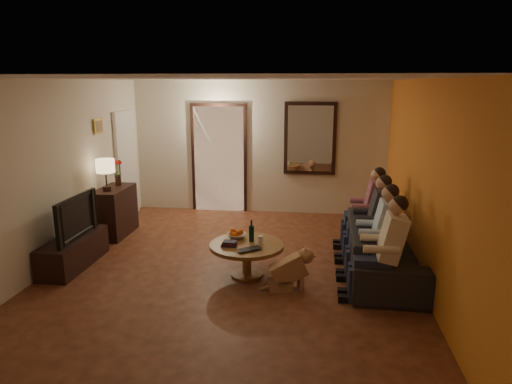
# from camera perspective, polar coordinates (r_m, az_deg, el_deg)

# --- Properties ---
(floor) EXTENTS (5.00, 6.00, 0.01)m
(floor) POSITION_cam_1_polar(r_m,az_deg,el_deg) (6.50, -3.01, -9.57)
(floor) COLOR #492113
(floor) RESTS_ON ground
(ceiling) EXTENTS (5.00, 6.00, 0.01)m
(ceiling) POSITION_cam_1_polar(r_m,az_deg,el_deg) (5.99, -3.32, 13.99)
(ceiling) COLOR white
(ceiling) RESTS_ON back_wall
(back_wall) EXTENTS (5.00, 0.02, 2.60)m
(back_wall) POSITION_cam_1_polar(r_m,az_deg,el_deg) (9.04, 0.36, 5.56)
(back_wall) COLOR beige
(back_wall) RESTS_ON floor
(front_wall) EXTENTS (5.00, 0.02, 2.60)m
(front_wall) POSITION_cam_1_polar(r_m,az_deg,el_deg) (3.33, -12.82, -8.81)
(front_wall) COLOR beige
(front_wall) RESTS_ON floor
(left_wall) EXTENTS (0.02, 6.00, 2.60)m
(left_wall) POSITION_cam_1_polar(r_m,az_deg,el_deg) (7.01, -23.68, 2.12)
(left_wall) COLOR beige
(left_wall) RESTS_ON floor
(right_wall) EXTENTS (0.02, 6.00, 2.60)m
(right_wall) POSITION_cam_1_polar(r_m,az_deg,el_deg) (6.17, 20.33, 0.99)
(right_wall) COLOR beige
(right_wall) RESTS_ON floor
(orange_accent) EXTENTS (0.01, 6.00, 2.60)m
(orange_accent) POSITION_cam_1_polar(r_m,az_deg,el_deg) (6.16, 20.23, 0.99)
(orange_accent) COLOR orange
(orange_accent) RESTS_ON right_wall
(kitchen_doorway) EXTENTS (1.00, 0.06, 2.10)m
(kitchen_doorway) POSITION_cam_1_polar(r_m,az_deg,el_deg) (9.19, -4.63, 4.07)
(kitchen_doorway) COLOR #FFE0A5
(kitchen_doorway) RESTS_ON floor
(door_trim) EXTENTS (1.12, 0.04, 2.22)m
(door_trim) POSITION_cam_1_polar(r_m,az_deg,el_deg) (9.18, -4.64, 4.06)
(door_trim) COLOR black
(door_trim) RESTS_ON floor
(fridge_glimpse) EXTENTS (0.45, 0.03, 1.70)m
(fridge_glimpse) POSITION_cam_1_polar(r_m,az_deg,el_deg) (9.17, -3.07, 3.13)
(fridge_glimpse) COLOR silver
(fridge_glimpse) RESTS_ON floor
(mirror_frame) EXTENTS (1.00, 0.05, 1.40)m
(mirror_frame) POSITION_cam_1_polar(r_m,az_deg,el_deg) (8.90, 6.77, 6.65)
(mirror_frame) COLOR black
(mirror_frame) RESTS_ON back_wall
(mirror_glass) EXTENTS (0.86, 0.02, 1.26)m
(mirror_glass) POSITION_cam_1_polar(r_m,az_deg,el_deg) (8.87, 6.77, 6.62)
(mirror_glass) COLOR white
(mirror_glass) RESTS_ON back_wall
(white_door) EXTENTS (0.06, 0.85, 2.04)m
(white_door) POSITION_cam_1_polar(r_m,az_deg,el_deg) (9.06, -15.88, 3.27)
(white_door) COLOR white
(white_door) RESTS_ON floor
(framed_art) EXTENTS (0.03, 0.28, 0.24)m
(framed_art) POSITION_cam_1_polar(r_m,az_deg,el_deg) (8.06, -19.12, 7.80)
(framed_art) COLOR #B28C33
(framed_art) RESTS_ON left_wall
(art_canvas) EXTENTS (0.01, 0.22, 0.18)m
(art_canvas) POSITION_cam_1_polar(r_m,az_deg,el_deg) (8.05, -19.03, 7.80)
(art_canvas) COLOR brown
(art_canvas) RESTS_ON left_wall
(dresser) EXTENTS (0.45, 0.92, 0.82)m
(dresser) POSITION_cam_1_polar(r_m,az_deg,el_deg) (8.13, -17.24, -2.35)
(dresser) COLOR black
(dresser) RESTS_ON floor
(table_lamp) EXTENTS (0.30, 0.30, 0.54)m
(table_lamp) POSITION_cam_1_polar(r_m,az_deg,el_deg) (7.79, -18.25, 2.04)
(table_lamp) COLOR beige
(table_lamp) RESTS_ON dresser
(flower_vase) EXTENTS (0.14, 0.14, 0.44)m
(flower_vase) POSITION_cam_1_polar(r_m,az_deg,el_deg) (8.19, -16.91, 2.32)
(flower_vase) COLOR red
(flower_vase) RESTS_ON dresser
(tv_stand) EXTENTS (0.45, 1.28, 0.43)m
(tv_stand) POSITION_cam_1_polar(r_m,az_deg,el_deg) (7.02, -21.84, -6.94)
(tv_stand) COLOR black
(tv_stand) RESTS_ON floor
(tv) EXTENTS (1.05, 0.14, 0.61)m
(tv) POSITION_cam_1_polar(r_m,az_deg,el_deg) (6.86, -22.22, -2.89)
(tv) COLOR black
(tv) RESTS_ON tv_stand
(sofa) EXTENTS (2.33, 0.96, 0.67)m
(sofa) POSITION_cam_1_polar(r_m,az_deg,el_deg) (6.53, 15.52, -6.79)
(sofa) COLOR black
(sofa) RESTS_ON floor
(person_a) EXTENTS (0.60, 0.40, 1.20)m
(person_a) POSITION_cam_1_polar(r_m,az_deg,el_deg) (5.59, 15.89, -7.41)
(person_a) COLOR tan
(person_a) RESTS_ON sofa
(person_b) EXTENTS (0.60, 0.40, 1.20)m
(person_b) POSITION_cam_1_polar(r_m,az_deg,el_deg) (6.15, 15.12, -5.44)
(person_b) COLOR tan
(person_b) RESTS_ON sofa
(person_c) EXTENTS (0.60, 0.40, 1.20)m
(person_c) POSITION_cam_1_polar(r_m,az_deg,el_deg) (6.72, 14.48, -3.79)
(person_c) COLOR tan
(person_c) RESTS_ON sofa
(person_d) EXTENTS (0.60, 0.40, 1.20)m
(person_d) POSITION_cam_1_polar(r_m,az_deg,el_deg) (7.29, 13.94, -2.40)
(person_d) COLOR tan
(person_d) RESTS_ON sofa
(dog) EXTENTS (0.60, 0.39, 0.56)m
(dog) POSITION_cam_1_polar(r_m,az_deg,el_deg) (5.80, 4.07, -9.54)
(dog) COLOR #966E45
(dog) RESTS_ON floor
(coffee_table) EXTENTS (1.04, 1.04, 0.45)m
(coffee_table) POSITION_cam_1_polar(r_m,az_deg,el_deg) (6.21, -1.15, -8.44)
(coffee_table) COLOR brown
(coffee_table) RESTS_ON floor
(bowl) EXTENTS (0.26, 0.26, 0.06)m
(bowl) POSITION_cam_1_polar(r_m,az_deg,el_deg) (6.35, -2.47, -5.47)
(bowl) COLOR white
(bowl) RESTS_ON coffee_table
(oranges) EXTENTS (0.20, 0.20, 0.08)m
(oranges) POSITION_cam_1_polar(r_m,az_deg,el_deg) (6.33, -2.48, -4.89)
(oranges) COLOR #E65813
(oranges) RESTS_ON bowl
(wine_bottle) EXTENTS (0.07, 0.07, 0.31)m
(wine_bottle) POSITION_cam_1_polar(r_m,az_deg,el_deg) (6.17, -0.57, -4.85)
(wine_bottle) COLOR black
(wine_bottle) RESTS_ON coffee_table
(wine_glass) EXTENTS (0.06, 0.06, 0.10)m
(wine_glass) POSITION_cam_1_polar(r_m,az_deg,el_deg) (6.14, 0.58, -5.97)
(wine_glass) COLOR silver
(wine_glass) RESTS_ON coffee_table
(book_stack) EXTENTS (0.20, 0.15, 0.07)m
(book_stack) POSITION_cam_1_polar(r_m,az_deg,el_deg) (6.06, -3.37, -6.40)
(book_stack) COLOR black
(book_stack) RESTS_ON coffee_table
(laptop) EXTENTS (0.39, 0.37, 0.03)m
(laptop) POSITION_cam_1_polar(r_m,az_deg,el_deg) (5.85, -0.60, -7.35)
(laptop) COLOR black
(laptop) RESTS_ON coffee_table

